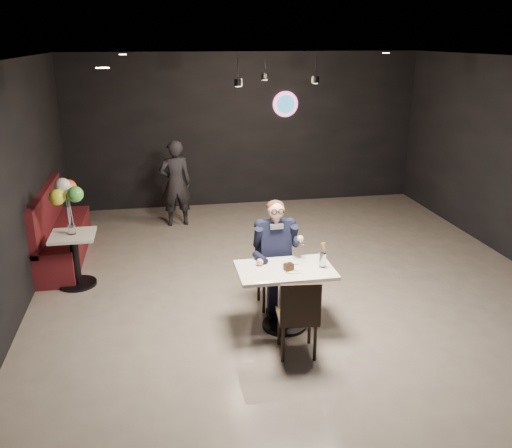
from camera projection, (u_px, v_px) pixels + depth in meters
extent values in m
plane|color=gray|center=(303.00, 300.00, 7.08)|extent=(9.00, 9.00, 0.00)
cube|color=black|center=(273.00, 64.00, 7.99)|extent=(1.40, 1.20, 0.36)
cube|color=white|center=(285.00, 298.00, 6.31)|extent=(1.10, 0.70, 0.75)
cube|color=black|center=(275.00, 272.00, 6.80)|extent=(0.42, 0.46, 0.92)
cube|color=black|center=(297.00, 314.00, 5.76)|extent=(0.47, 0.50, 0.92)
cube|color=black|center=(275.00, 253.00, 6.71)|extent=(0.60, 0.80, 1.44)
cylinder|color=white|center=(293.00, 270.00, 6.13)|extent=(0.22, 0.22, 0.01)
cube|color=black|center=(289.00, 267.00, 6.11)|extent=(0.12, 0.11, 0.07)
ellipsoid|color=#2B843E|center=(296.00, 264.00, 6.07)|extent=(0.06, 0.04, 0.01)
cylinder|color=silver|center=(323.00, 260.00, 6.20)|extent=(0.08, 0.08, 0.17)
cone|color=#B37849|center=(324.00, 248.00, 6.13)|extent=(0.07, 0.07, 0.12)
cube|color=#4B1015|center=(62.00, 225.00, 8.20)|extent=(0.56, 2.24, 1.12)
cube|color=white|center=(76.00, 261.00, 7.39)|extent=(0.58, 0.58, 0.73)
cylinder|color=silver|center=(72.00, 229.00, 7.24)|extent=(0.10, 0.10, 0.14)
cube|color=#F9FF35|center=(68.00, 201.00, 7.11)|extent=(0.39, 0.39, 0.64)
imported|color=black|center=(176.00, 183.00, 9.68)|extent=(0.60, 0.43, 1.56)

